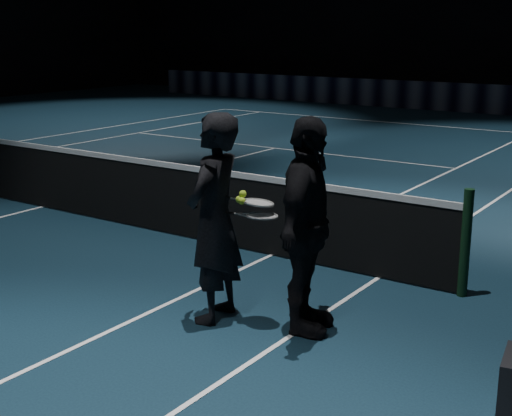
{
  "coord_description": "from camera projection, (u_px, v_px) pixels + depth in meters",
  "views": [
    {
      "loc": [
        8.49,
        -6.72,
        2.63
      ],
      "look_at": [
        5.08,
        -1.74,
        1.09
      ],
      "focal_mm": 50.0,
      "sensor_mm": 36.0,
      "label": 1
    }
  ],
  "objects": [
    {
      "name": "sponsor_backdrop",
      "position": [
        428.0,
        96.0,
        22.94
      ],
      "size": [
        22.0,
        0.15,
        0.9
      ],
      "primitive_type": "cube",
      "color": "black",
      "rests_on": "floor"
    },
    {
      "name": "net_mesh",
      "position": [
        40.0,
        178.0,
        10.56
      ],
      "size": [
        12.8,
        0.02,
        0.86
      ],
      "primitive_type": "cube",
      "color": "black",
      "rests_on": "floor"
    },
    {
      "name": "player_a",
      "position": [
        214.0,
        219.0,
        6.38
      ],
      "size": [
        0.57,
        0.76,
        1.91
      ],
      "primitive_type": "imported",
      "rotation": [
        0.0,
        0.0,
        -1.4
      ],
      "color": "black",
      "rests_on": "floor"
    },
    {
      "name": "floor",
      "position": [
        42.0,
        207.0,
        10.67
      ],
      "size": [
        36.0,
        36.0,
        0.0
      ],
      "primitive_type": "plane",
      "color": "black",
      "rests_on": "ground"
    },
    {
      "name": "racket_lower",
      "position": [
        262.0,
        216.0,
        6.23
      ],
      "size": [
        0.71,
        0.4,
        0.03
      ],
      "primitive_type": null,
      "rotation": [
        0.0,
        0.0,
        0.28
      ],
      "color": "black",
      "rests_on": "player_a"
    },
    {
      "name": "player_b",
      "position": [
        306.0,
        227.0,
        6.12
      ],
      "size": [
        0.75,
        1.2,
        1.91
      ],
      "primitive_type": "imported",
      "rotation": [
        0.0,
        0.0,
        1.84
      ],
      "color": "black",
      "rests_on": "floor"
    },
    {
      "name": "racket_upper",
      "position": [
        258.0,
        203.0,
        6.25
      ],
      "size": [
        0.71,
        0.44,
        0.1
      ],
      "primitive_type": null,
      "rotation": [
        0.0,
        0.1,
        0.35
      ],
      "color": "black",
      "rests_on": "player_b"
    },
    {
      "name": "court_lines",
      "position": [
        42.0,
        207.0,
        10.67
      ],
      "size": [
        10.98,
        23.78,
        0.01
      ],
      "primitive_type": null,
      "color": "white",
      "rests_on": "floor"
    },
    {
      "name": "net_tape",
      "position": [
        38.0,
        147.0,
        10.45
      ],
      "size": [
        12.8,
        0.03,
        0.07
      ],
      "primitive_type": "cube",
      "color": "white",
      "rests_on": "net_mesh"
    },
    {
      "name": "net_post_right",
      "position": [
        466.0,
        243.0,
        7.03
      ],
      "size": [
        0.1,
        0.1,
        1.1
      ],
      "primitive_type": "cylinder",
      "color": "black",
      "rests_on": "floor"
    },
    {
      "name": "tennis_balls",
      "position": [
        241.0,
        198.0,
        6.26
      ],
      "size": [
        0.12,
        0.1,
        0.12
      ],
      "primitive_type": null,
      "color": "#9CC229",
      "rests_on": "racket_upper"
    }
  ]
}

